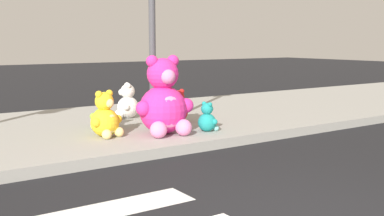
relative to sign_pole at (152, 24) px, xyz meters
name	(u,v)px	position (x,y,z in m)	size (l,w,h in m)	color
sidewalk	(79,130)	(-1.00, 0.80, -1.77)	(28.00, 4.40, 0.15)	#9E9B93
sign_pole	(152,24)	(0.00, 0.00, 0.00)	(0.56, 0.11, 3.20)	#4C4C51
plush_pink_large	(164,103)	(-0.14, -0.59, -1.21)	(0.94, 0.84, 1.22)	#F22D93
plush_brown	(162,105)	(0.63, 0.81, -1.47)	(0.40, 0.40, 0.56)	olive
plush_white	(127,104)	(0.05, 1.10, -1.43)	(0.47, 0.49, 0.66)	white
plush_lime	(103,115)	(-0.75, 0.34, -1.47)	(0.42, 0.41, 0.58)	#8CD133
plush_red	(177,109)	(0.62, 0.24, -1.46)	(0.45, 0.39, 0.59)	red
plush_yellow	(106,118)	(-0.98, -0.29, -1.42)	(0.53, 0.50, 0.70)	yellow
plush_teal	(208,119)	(0.55, -0.80, -1.51)	(0.33, 0.37, 0.48)	teal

